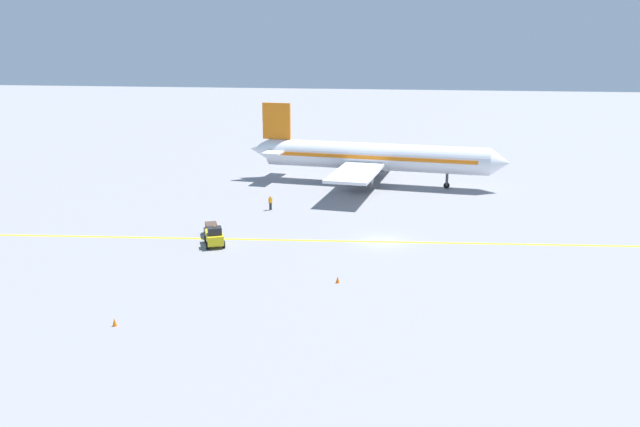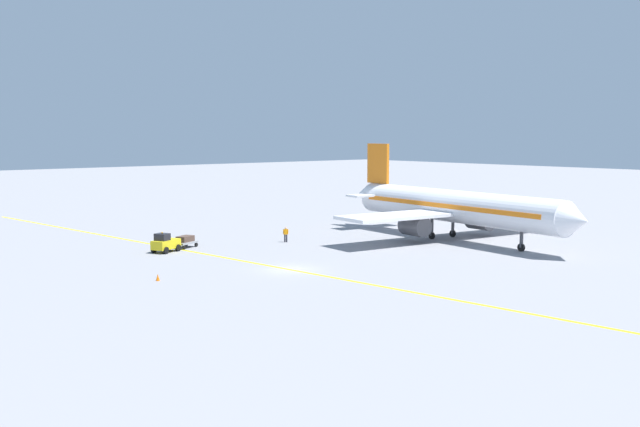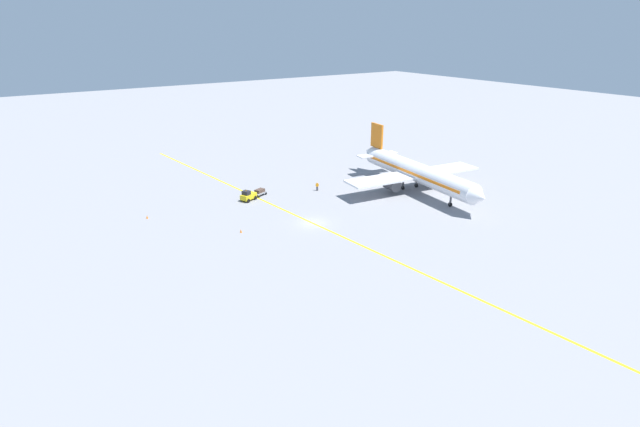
# 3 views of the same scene
# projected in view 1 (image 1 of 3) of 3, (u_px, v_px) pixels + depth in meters

# --- Properties ---
(ground_plane) EXTENTS (400.00, 400.00, 0.00)m
(ground_plane) POSITION_uv_depth(u_px,v_px,m) (382.00, 242.00, 60.33)
(ground_plane) COLOR gray
(apron_yellow_centreline) EXTENTS (11.83, 119.49, 0.01)m
(apron_yellow_centreline) POSITION_uv_depth(u_px,v_px,m) (382.00, 242.00, 60.33)
(apron_yellow_centreline) COLOR yellow
(apron_yellow_centreline) RESTS_ON ground
(airplane_at_gate) EXTENTS (28.42, 35.53, 10.60)m
(airplane_at_gate) POSITION_uv_depth(u_px,v_px,m) (372.00, 157.00, 83.90)
(airplane_at_gate) COLOR white
(airplane_at_gate) RESTS_ON ground
(baggage_tug_white) EXTENTS (3.35, 2.65, 2.11)m
(baggage_tug_white) POSITION_uv_depth(u_px,v_px,m) (214.00, 237.00, 59.00)
(baggage_tug_white) COLOR gold
(baggage_tug_white) RESTS_ON ground
(baggage_cart_trailing) EXTENTS (2.94, 2.31, 1.24)m
(baggage_cart_trailing) POSITION_uv_depth(u_px,v_px,m) (211.00, 228.00, 62.11)
(baggage_cart_trailing) COLOR gray
(baggage_cart_trailing) RESTS_ON ground
(ground_crew_worker) EXTENTS (0.51, 0.38, 1.68)m
(ground_crew_worker) POSITION_uv_depth(u_px,v_px,m) (270.00, 202.00, 71.50)
(ground_crew_worker) COLOR #23232D
(ground_crew_worker) RESTS_ON ground
(traffic_cone_near_nose) EXTENTS (0.32, 0.32, 0.55)m
(traffic_cone_near_nose) POSITION_uv_depth(u_px,v_px,m) (115.00, 322.00, 42.43)
(traffic_cone_near_nose) COLOR orange
(traffic_cone_near_nose) RESTS_ON ground
(traffic_cone_mid_apron) EXTENTS (0.32, 0.32, 0.55)m
(traffic_cone_mid_apron) POSITION_uv_depth(u_px,v_px,m) (338.00, 280.00, 50.02)
(traffic_cone_mid_apron) COLOR orange
(traffic_cone_mid_apron) RESTS_ON ground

